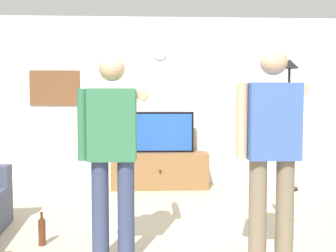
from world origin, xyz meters
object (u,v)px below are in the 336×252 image
object	(u,v)px
framed_picture	(55,88)
person_standing_nearer_couch	(272,145)
person_standing_nearer_lamp	(113,147)
tv_stand	(160,170)
floor_lamp	(289,97)
television	(160,132)
beverage_bottle	(42,232)
wall_clock	(159,52)

from	to	relation	value
framed_picture	person_standing_nearer_couch	bearing A→B (deg)	-51.29
framed_picture	person_standing_nearer_lamp	bearing A→B (deg)	-67.20
tv_stand	floor_lamp	bearing A→B (deg)	-5.14
television	beverage_bottle	size ratio (longest dim) A/B	3.37
tv_stand	television	xyz separation A→B (m)	(0.00, 0.05, 0.59)
tv_stand	television	size ratio (longest dim) A/B	1.41
tv_stand	floor_lamp	distance (m)	2.26
wall_clock	framed_picture	xyz separation A→B (m)	(-1.67, 0.00, -0.57)
wall_clock	person_standing_nearer_couch	xyz separation A→B (m)	(0.82, -3.11, -1.16)
person_standing_nearer_lamp	tv_stand	bearing A→B (deg)	80.63
floor_lamp	beverage_bottle	size ratio (longest dim) A/B	6.35
wall_clock	framed_picture	bearing A→B (deg)	179.83
television	person_standing_nearer_lamp	bearing A→B (deg)	-99.21
television	framed_picture	xyz separation A→B (m)	(-1.67, 0.25, 0.70)
person_standing_nearer_couch	framed_picture	bearing A→B (deg)	128.71
television	tv_stand	bearing A→B (deg)	-90.00
framed_picture	floor_lamp	xyz separation A→B (m)	(3.62, -0.47, -0.15)
framed_picture	wall_clock	bearing A→B (deg)	-0.17
tv_stand	television	bearing A→B (deg)	90.00
tv_stand	person_standing_nearer_couch	size ratio (longest dim) A/B	0.85
television	person_standing_nearer_couch	bearing A→B (deg)	-73.95
framed_picture	person_standing_nearer_couch	xyz separation A→B (m)	(2.50, -3.11, -0.58)
person_standing_nearer_couch	beverage_bottle	size ratio (longest dim) A/B	5.56
floor_lamp	beverage_bottle	xyz separation A→B (m)	(-3.08, -2.10, -1.29)
tv_stand	framed_picture	size ratio (longest dim) A/B	1.88
television	person_standing_nearer_lamp	xyz separation A→B (m)	(-0.44, -2.69, 0.09)
person_standing_nearer_couch	beverage_bottle	distance (m)	2.20
tv_stand	person_standing_nearer_couch	xyz separation A→B (m)	(0.82, -2.82, 0.70)
tv_stand	beverage_bottle	xyz separation A→B (m)	(-1.13, -2.28, -0.15)
tv_stand	person_standing_nearer_lamp	size ratio (longest dim) A/B	0.87
tv_stand	beverage_bottle	bearing A→B (deg)	-116.46
person_standing_nearer_lamp	person_standing_nearer_couch	world-z (taller)	person_standing_nearer_couch
framed_picture	beverage_bottle	bearing A→B (deg)	-78.23
person_standing_nearer_lamp	person_standing_nearer_couch	xyz separation A→B (m)	(1.26, -0.18, 0.03)
floor_lamp	person_standing_nearer_couch	world-z (taller)	floor_lamp
person_standing_nearer_lamp	person_standing_nearer_couch	size ratio (longest dim) A/B	0.98
television	wall_clock	distance (m)	1.29
beverage_bottle	person_standing_nearer_lamp	bearing A→B (deg)	-27.52
person_standing_nearer_couch	tv_stand	bearing A→B (deg)	106.30
television	wall_clock	size ratio (longest dim) A/B	4.36
television	wall_clock	world-z (taller)	wall_clock
wall_clock	person_standing_nearer_couch	world-z (taller)	wall_clock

